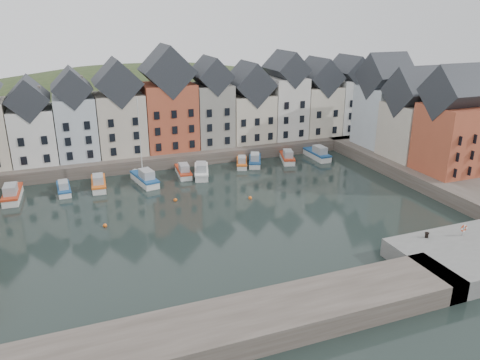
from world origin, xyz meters
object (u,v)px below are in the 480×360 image
mooring_bollard (427,235)px  life_ring_post (464,229)px  boat_a (12,194)px  boat_d (145,178)px

mooring_bollard → life_ring_post: bearing=-15.2°
boat_a → life_ring_post: size_ratio=5.44×
boat_d → life_ring_post: (28.18, -34.00, 1.99)m
mooring_bollard → boat_a: bearing=142.1°
boat_a → mooring_bollard: size_ratio=12.64×
boat_d → boat_a: bearing=168.1°
boat_d → life_ring_post: size_ratio=10.32×
boat_a → life_ring_post: life_ring_post is taller
mooring_bollard → life_ring_post: size_ratio=0.43×
boat_d → mooring_bollard: size_ratio=23.96×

